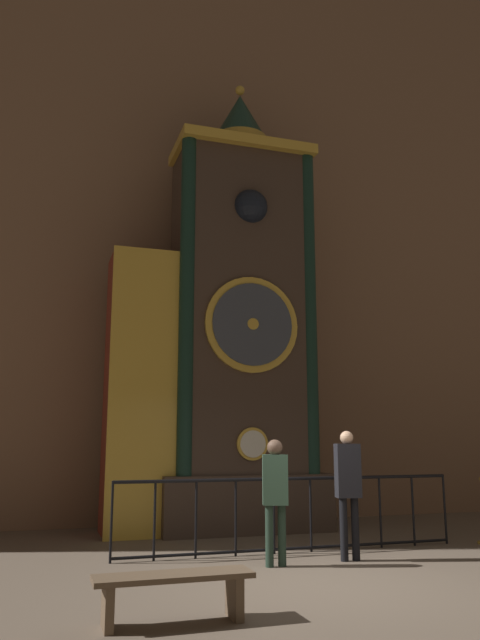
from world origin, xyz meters
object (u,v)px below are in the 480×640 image
(clock_tower, at_px, (223,333))
(visitor_far, at_px, (348,482))
(visitor_near, at_px, (275,489))
(visitor_bench, at_px, (173,587))

(clock_tower, height_order, visitor_far, clock_tower)
(visitor_near, xyz_separation_m, visitor_far, (1.14, 0.06, 0.07))
(clock_tower, xyz_separation_m, visitor_bench, (-2.07, -5.53, -3.40))
(clock_tower, height_order, visitor_bench, clock_tower)
(visitor_near, distance_m, visitor_bench, 2.92)
(visitor_far, height_order, visitor_bench, visitor_far)
(clock_tower, relative_size, visitor_far, 5.11)
(visitor_near, bearing_deg, visitor_far, 20.99)
(visitor_far, xyz_separation_m, visitor_bench, (-2.98, -2.22, -0.75))
(clock_tower, xyz_separation_m, visitor_far, (0.91, -3.31, -2.65))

